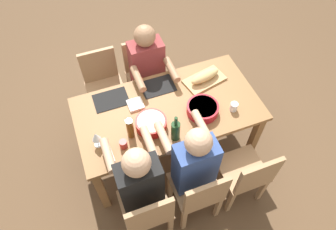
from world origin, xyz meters
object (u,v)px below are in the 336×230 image
Objects in this scene: dining_table at (168,114)px; chair_near_left at (148,212)px; chair_far_left at (103,82)px; diner_near_left at (139,181)px; beer_bottle at (130,128)px; napkin_stack at (136,104)px; diner_far_center at (148,69)px; wine_glass at (96,137)px; serving_bowl_greens at (203,108)px; cutting_board at (204,80)px; wine_bottle at (176,130)px; cup_near_left at (123,144)px; diner_near_center at (193,163)px; chair_near_center at (200,193)px; chair_near_right at (248,175)px; serving_bowl_pasta at (151,123)px; cup_near_right at (234,107)px; chair_far_center at (144,72)px; bread_loaf at (205,76)px.

chair_near_left is at bearing -121.53° from dining_table.
chair_far_left is 0.71× the size of diner_near_left.
beer_bottle is 1.57× the size of napkin_stack.
diner_far_center reaches higher than napkin_stack.
diner_far_center reaches higher than wine_glass.
cutting_board is at bearing 62.38° from serving_bowl_greens.
wine_bottle is 3.64× the size of cup_near_left.
chair_near_left is 0.55m from diner_near_center.
chair_near_center is at bearing -72.95° from chair_far_left.
chair_near_right is (0.93, 0.00, 0.00)m from chair_near_left.
cutting_board is 0.73m from wine_bottle.
serving_bowl_pasta reaches higher than cutting_board.
chair_far_left is 1.45m from cup_near_right.
diner_near_center is 0.49m from serving_bowl_pasta.
chair_near_left is at bearing -90.00° from diner_near_left.
diner_near_center is at bearing -69.25° from napkin_stack.
chair_near_center is (0.00, -1.34, -0.21)m from diner_far_center.
chair_far_center is 2.12× the size of cutting_board.
wine_bottle is at bearing -92.87° from chair_far_center.
chair_near_center reaches higher than serving_bowl_pasta.
napkin_stack is at bearing 66.47° from beer_bottle.
wine_glass is at bearing 177.54° from beer_bottle.
wine_glass is (-0.22, 0.60, 0.37)m from chair_near_left.
wine_bottle reaches higher than wine_glass.
cup_near_right is at bearing -55.59° from diner_far_center.
chair_far_left is (-0.47, 0.00, 0.00)m from chair_far_center.
chair_near_center is 1.00× the size of chair_near_right.
cup_near_right is (0.61, 0.09, -0.07)m from wine_bottle.
wine_glass is at bearing 117.61° from diner_near_left.
napkin_stack is (0.42, 0.29, -0.10)m from wine_glass.
chair_near_left is (-0.47, -1.52, 0.00)m from chair_far_center.
chair_near_center is 0.74m from serving_bowl_greens.
cutting_board is 1.04m from cup_near_left.
chair_near_right is 5.12× the size of wine_glass.
diner_near_left is 0.74m from napkin_stack.
chair_near_right is 2.93× the size of wine_bottle.
chair_near_right is at bearing -89.28° from cutting_board.
diner_near_left reaches higher than chair_near_left.
serving_bowl_pasta is (-0.21, -0.72, 0.09)m from diner_far_center.
chair_near_center is 10.19× the size of cup_near_right.
cup_near_right is (1.04, 0.02, 0.00)m from cup_near_left.
wine_bottle is at bearing -152.82° from serving_bowl_greens.
chair_far_center is 1.00× the size of chair_far_left.
serving_bowl_greens is at bearing 39.37° from chair_near_left.
serving_bowl_pasta is (-0.21, -0.90, 0.31)m from chair_far_center.
chair_near_center is 0.72m from serving_bowl_pasta.
cup_near_left is at bearing -172.52° from serving_bowl_greens.
chair_near_left and bread_loaf have the same top height.
napkin_stack is at bearing 77.60° from chair_near_left.
napkin_stack is (0.13, 0.30, -0.10)m from beer_bottle.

